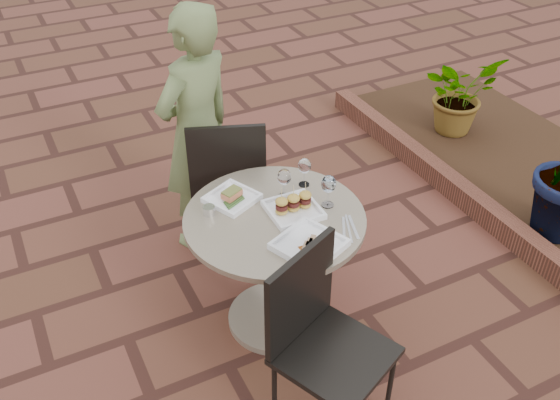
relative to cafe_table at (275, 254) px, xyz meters
name	(u,v)px	position (x,y,z in m)	size (l,w,h in m)	color
ground	(267,290)	(0.06, 0.23, -0.48)	(60.00, 60.00, 0.00)	#5A2D23
cafe_table	(275,254)	(0.00, 0.00, 0.00)	(0.90, 0.90, 0.73)	gray
chair_far	(228,174)	(0.04, 0.70, 0.07)	(0.57, 0.57, 0.93)	black
chair_near	(319,330)	(-0.08, -0.60, 0.07)	(0.58, 0.58, 0.93)	black
diner	(197,133)	(-0.07, 0.87, 0.29)	(0.56, 0.37, 1.54)	#586839
plate_salmon	(232,197)	(-0.13, 0.22, 0.26)	(0.30, 0.30, 0.06)	white
plate_sliders	(293,206)	(0.10, -0.01, 0.28)	(0.25, 0.25, 0.16)	white
plate_tuna	(309,244)	(0.04, -0.28, 0.26)	(0.36, 0.36, 0.03)	white
wine_glass_right	(329,185)	(0.28, -0.04, 0.37)	(0.07, 0.07, 0.18)	white
wine_glass_mid	(284,178)	(0.12, 0.13, 0.36)	(0.07, 0.07, 0.17)	white
wine_glass_far	(305,166)	(0.26, 0.18, 0.36)	(0.07, 0.07, 0.16)	white
steel_ramekin	(209,210)	(-0.28, 0.16, 0.27)	(0.06, 0.06, 0.05)	silver
cutlery_set	(349,229)	(0.27, -0.25, 0.25)	(0.10, 0.22, 0.00)	silver
planter_curb	(451,184)	(1.66, 0.53, -0.41)	(0.12, 3.00, 0.15)	brown
mulch_bed	(523,165)	(2.36, 0.53, -0.45)	(1.30, 3.00, 0.06)	black
potted_plant_a	(459,93)	(2.20, 1.17, -0.10)	(0.58, 0.50, 0.64)	#33662D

